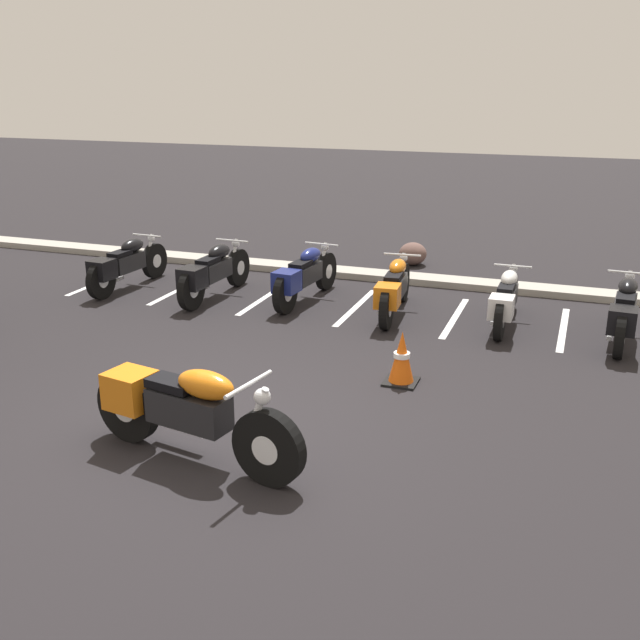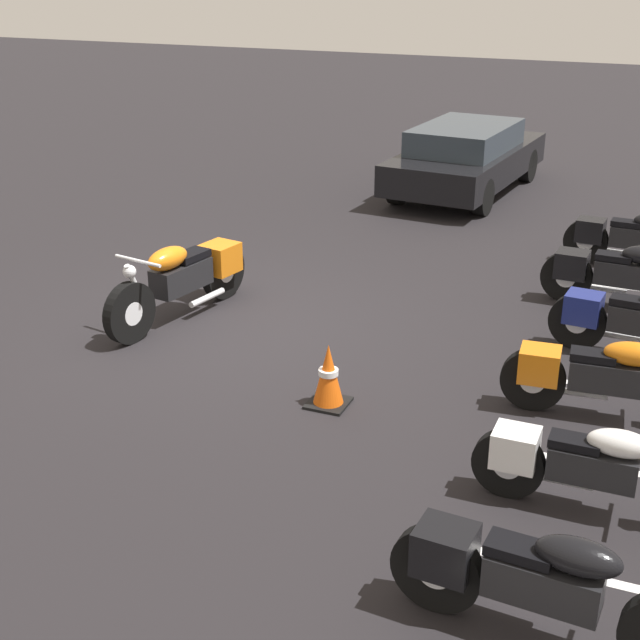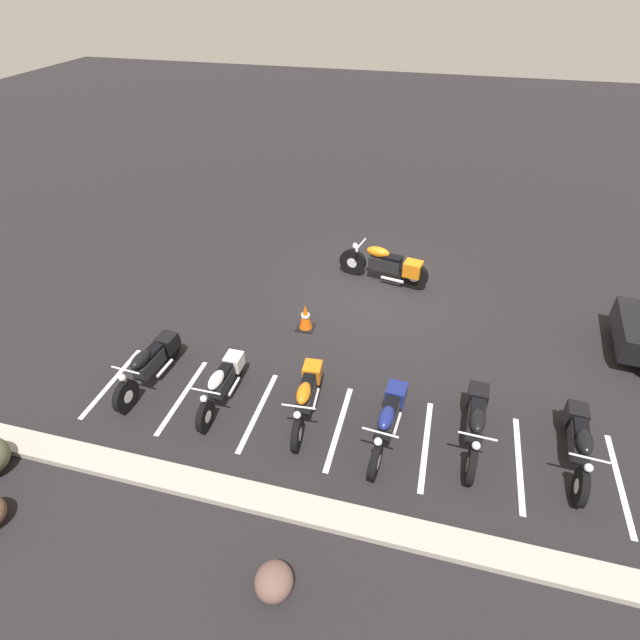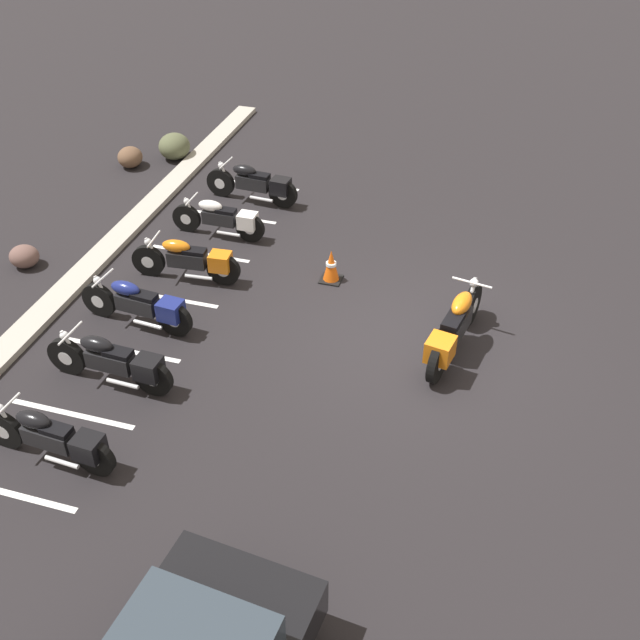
{
  "view_description": "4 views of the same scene",
  "coord_description": "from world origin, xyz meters",
  "px_view_note": "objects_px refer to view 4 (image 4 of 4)",
  "views": [
    {
      "loc": [
        3.36,
        -6.35,
        3.56
      ],
      "look_at": [
        0.16,
        2.53,
        0.46
      ],
      "focal_mm": 42.0,
      "sensor_mm": 36.0,
      "label": 1
    },
    {
      "loc": [
        8.82,
        4.84,
        4.23
      ],
      "look_at": [
        0.7,
        1.48,
        0.58
      ],
      "focal_mm": 50.0,
      "sensor_mm": 36.0,
      "label": 2
    },
    {
      "loc": [
        -1.24,
        10.82,
        7.12
      ],
      "look_at": [
        0.93,
        2.49,
        0.76
      ],
      "focal_mm": 28.0,
      "sensor_mm": 36.0,
      "label": 3
    },
    {
      "loc": [
        -10.0,
        -1.31,
        7.97
      ],
      "look_at": [
        -0.98,
        1.38,
        0.89
      ],
      "focal_mm": 42.0,
      "sensor_mm": 36.0,
      "label": 4
    }
  ],
  "objects_px": {
    "motorcycle_orange_featured": "(454,328)",
    "parked_bike_2": "(141,305)",
    "parked_bike_0": "(53,438)",
    "parked_bike_5": "(256,184)",
    "landscape_rock_0": "(130,157)",
    "landscape_rock_2": "(174,146)",
    "traffic_cone": "(331,266)",
    "parked_bike_1": "(114,362)",
    "landscape_rock_1": "(24,256)",
    "parked_bike_3": "(191,260)",
    "parked_bike_4": "(222,219)"
  },
  "relations": [
    {
      "from": "parked_bike_4",
      "to": "landscape_rock_1",
      "type": "xyz_separation_m",
      "value": [
        -2.15,
        3.28,
        -0.2
      ]
    },
    {
      "from": "landscape_rock_0",
      "to": "landscape_rock_1",
      "type": "height_order",
      "value": "landscape_rock_0"
    },
    {
      "from": "motorcycle_orange_featured",
      "to": "traffic_cone",
      "type": "distance_m",
      "value": 2.95
    },
    {
      "from": "parked_bike_1",
      "to": "parked_bike_5",
      "type": "height_order",
      "value": "parked_bike_1"
    },
    {
      "from": "motorcycle_orange_featured",
      "to": "parked_bike_2",
      "type": "bearing_deg",
      "value": 109.18
    },
    {
      "from": "parked_bike_3",
      "to": "landscape_rock_0",
      "type": "relative_size",
      "value": 3.21
    },
    {
      "from": "motorcycle_orange_featured",
      "to": "landscape_rock_1",
      "type": "distance_m",
      "value": 8.39
    },
    {
      "from": "motorcycle_orange_featured",
      "to": "parked_bike_4",
      "type": "distance_m",
      "value": 5.66
    },
    {
      "from": "traffic_cone",
      "to": "parked_bike_1",
      "type": "bearing_deg",
      "value": 147.59
    },
    {
      "from": "parked_bike_0",
      "to": "parked_bike_2",
      "type": "relative_size",
      "value": 0.98
    },
    {
      "from": "motorcycle_orange_featured",
      "to": "traffic_cone",
      "type": "xyz_separation_m",
      "value": [
        1.53,
        2.52,
        -0.2
      ]
    },
    {
      "from": "landscape_rock_1",
      "to": "landscape_rock_2",
      "type": "relative_size",
      "value": 0.69
    },
    {
      "from": "traffic_cone",
      "to": "parked_bike_0",
      "type": "bearing_deg",
      "value": 156.18
    },
    {
      "from": "parked_bike_0",
      "to": "parked_bike_2",
      "type": "distance_m",
      "value": 3.21
    },
    {
      "from": "motorcycle_orange_featured",
      "to": "traffic_cone",
      "type": "relative_size",
      "value": 3.7
    },
    {
      "from": "parked_bike_2",
      "to": "landscape_rock_1",
      "type": "relative_size",
      "value": 3.79
    },
    {
      "from": "parked_bike_1",
      "to": "landscape_rock_0",
      "type": "relative_size",
      "value": 3.32
    },
    {
      "from": "landscape_rock_2",
      "to": "traffic_cone",
      "type": "xyz_separation_m",
      "value": [
        -4.13,
        -5.2,
        -0.0
      ]
    },
    {
      "from": "motorcycle_orange_featured",
      "to": "parked_bike_4",
      "type": "height_order",
      "value": "motorcycle_orange_featured"
    },
    {
      "from": "motorcycle_orange_featured",
      "to": "parked_bike_1",
      "type": "height_order",
      "value": "motorcycle_orange_featured"
    },
    {
      "from": "parked_bike_2",
      "to": "landscape_rock_0",
      "type": "bearing_deg",
      "value": -55.0
    },
    {
      "from": "parked_bike_5",
      "to": "traffic_cone",
      "type": "bearing_deg",
      "value": 138.22
    },
    {
      "from": "parked_bike_1",
      "to": "landscape_rock_1",
      "type": "height_order",
      "value": "parked_bike_1"
    },
    {
      "from": "parked_bike_3",
      "to": "landscape_rock_1",
      "type": "relative_size",
      "value": 3.72
    },
    {
      "from": "landscape_rock_0",
      "to": "parked_bike_5",
      "type": "bearing_deg",
      "value": -103.39
    },
    {
      "from": "landscape_rock_2",
      "to": "landscape_rock_0",
      "type": "bearing_deg",
      "value": 131.69
    },
    {
      "from": "landscape_rock_0",
      "to": "traffic_cone",
      "type": "height_order",
      "value": "traffic_cone"
    },
    {
      "from": "parked_bike_2",
      "to": "parked_bike_3",
      "type": "xyz_separation_m",
      "value": [
        1.57,
        -0.22,
        -0.01
      ]
    },
    {
      "from": "motorcycle_orange_featured",
      "to": "parked_bike_1",
      "type": "distance_m",
      "value": 5.45
    },
    {
      "from": "motorcycle_orange_featured",
      "to": "parked_bike_4",
      "type": "bearing_deg",
      "value": 74.97
    },
    {
      "from": "landscape_rock_1",
      "to": "parked_bike_0",
      "type": "bearing_deg",
      "value": -141.38
    },
    {
      "from": "parked_bike_0",
      "to": "landscape_rock_0",
      "type": "bearing_deg",
      "value": -64.36
    },
    {
      "from": "parked_bike_3",
      "to": "parked_bike_4",
      "type": "distance_m",
      "value": 1.67
    },
    {
      "from": "parked_bike_3",
      "to": "landscape_rock_2",
      "type": "xyz_separation_m",
      "value": [
        4.88,
        2.67,
        -0.13
      ]
    },
    {
      "from": "parked_bike_0",
      "to": "traffic_cone",
      "type": "distance_m",
      "value": 6.03
    },
    {
      "from": "landscape_rock_0",
      "to": "parked_bike_2",
      "type": "bearing_deg",
      "value": -150.12
    },
    {
      "from": "parked_bike_1",
      "to": "parked_bike_3",
      "type": "distance_m",
      "value": 3.07
    },
    {
      "from": "landscape_rock_0",
      "to": "landscape_rock_1",
      "type": "distance_m",
      "value": 4.62
    },
    {
      "from": "parked_bike_2",
      "to": "parked_bike_5",
      "type": "xyz_separation_m",
      "value": [
        4.86,
        -0.29,
        0.0
      ]
    },
    {
      "from": "landscape_rock_1",
      "to": "parked_bike_4",
      "type": "bearing_deg",
      "value": -56.73
    },
    {
      "from": "parked_bike_1",
      "to": "traffic_cone",
      "type": "xyz_separation_m",
      "value": [
        3.82,
        -2.43,
        -0.15
      ]
    },
    {
      "from": "traffic_cone",
      "to": "motorcycle_orange_featured",
      "type": "bearing_deg",
      "value": -121.22
    },
    {
      "from": "parked_bike_0",
      "to": "parked_bike_5",
      "type": "xyz_separation_m",
      "value": [
        8.05,
        0.02,
        0.01
      ]
    },
    {
      "from": "parked_bike_5",
      "to": "landscape_rock_2",
      "type": "height_order",
      "value": "parked_bike_5"
    },
    {
      "from": "parked_bike_1",
      "to": "landscape_rock_2",
      "type": "relative_size",
      "value": 2.67
    },
    {
      "from": "parked_bike_1",
      "to": "parked_bike_5",
      "type": "bearing_deg",
      "value": -87.13
    },
    {
      "from": "landscape_rock_2",
      "to": "traffic_cone",
      "type": "distance_m",
      "value": 6.64
    },
    {
      "from": "parked_bike_1",
      "to": "parked_bike_2",
      "type": "bearing_deg",
      "value": -75.28
    },
    {
      "from": "parked_bike_4",
      "to": "traffic_cone",
      "type": "distance_m",
      "value": 2.75
    },
    {
      "from": "parked_bike_1",
      "to": "traffic_cone",
      "type": "distance_m",
      "value": 4.53
    }
  ]
}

